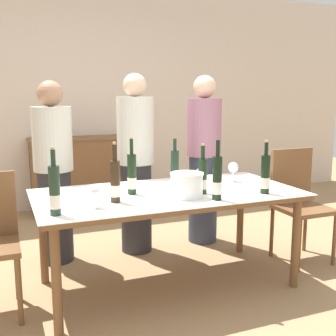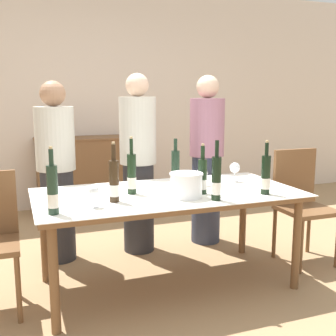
# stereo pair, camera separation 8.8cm
# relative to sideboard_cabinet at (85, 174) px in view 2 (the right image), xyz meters

# --- Properties ---
(ground_plane) EXTENTS (12.00, 12.00, 0.00)m
(ground_plane) POSITION_rel_sideboard_cabinet_xyz_m (0.24, -2.34, -0.46)
(ground_plane) COLOR #A37F56
(back_wall) EXTENTS (8.00, 0.10, 2.80)m
(back_wall) POSITION_rel_sideboard_cabinet_xyz_m (0.24, 0.29, 0.94)
(back_wall) COLOR beige
(back_wall) RESTS_ON ground_plane
(sideboard_cabinet) EXTENTS (1.18, 0.46, 0.92)m
(sideboard_cabinet) POSITION_rel_sideboard_cabinet_xyz_m (0.00, 0.00, 0.00)
(sideboard_cabinet) COLOR brown
(sideboard_cabinet) RESTS_ON ground_plane
(dining_table) EXTENTS (1.94, 0.97, 0.73)m
(dining_table) POSITION_rel_sideboard_cabinet_xyz_m (0.24, -2.34, 0.21)
(dining_table) COLOR brown
(dining_table) RESTS_ON ground_plane
(ice_bucket) EXTENTS (0.24, 0.24, 0.17)m
(ice_bucket) POSITION_rel_sideboard_cabinet_xyz_m (0.30, -2.53, 0.36)
(ice_bucket) COLOR white
(ice_bucket) RESTS_ON dining_table
(wine_bottle_0) EXTENTS (0.07, 0.07, 0.41)m
(wine_bottle_0) POSITION_rel_sideboard_cabinet_xyz_m (-0.61, -2.64, 0.41)
(wine_bottle_0) COLOR #1E3323
(wine_bottle_0) RESTS_ON dining_table
(wine_bottle_1) EXTENTS (0.07, 0.07, 0.37)m
(wine_bottle_1) POSITION_rel_sideboard_cabinet_xyz_m (0.45, -2.48, 0.40)
(wine_bottle_1) COLOR black
(wine_bottle_1) RESTS_ON dining_table
(wine_bottle_2) EXTENTS (0.07, 0.07, 0.38)m
(wine_bottle_2) POSITION_rel_sideboard_cabinet_xyz_m (0.35, -2.18, 0.41)
(wine_bottle_2) COLOR #1E3323
(wine_bottle_2) RESTS_ON dining_table
(wine_bottle_3) EXTENTS (0.07, 0.07, 0.42)m
(wine_bottle_3) POSITION_rel_sideboard_cabinet_xyz_m (-0.03, -2.30, 0.41)
(wine_bottle_3) COLOR black
(wine_bottle_3) RESTS_ON dining_table
(wine_bottle_4) EXTENTS (0.07, 0.07, 0.39)m
(wine_bottle_4) POSITION_rel_sideboard_cabinet_xyz_m (0.87, -2.64, 0.41)
(wine_bottle_4) COLOR black
(wine_bottle_4) RESTS_ON dining_table
(wine_bottle_5) EXTENTS (0.07, 0.07, 0.41)m
(wine_bottle_5) POSITION_rel_sideboard_cabinet_xyz_m (0.46, -2.68, 0.42)
(wine_bottle_5) COLOR black
(wine_bottle_5) RESTS_ON dining_table
(wine_bottle_6) EXTENTS (0.07, 0.07, 0.41)m
(wine_bottle_6) POSITION_rel_sideboard_cabinet_xyz_m (-0.20, -2.48, 0.41)
(wine_bottle_6) COLOR #332314
(wine_bottle_6) RESTS_ON dining_table
(wine_glass_0) EXTENTS (0.09, 0.09, 0.16)m
(wine_glass_0) POSITION_rel_sideboard_cabinet_xyz_m (0.88, -2.18, 0.38)
(wine_glass_0) COLOR white
(wine_glass_0) RESTS_ON dining_table
(wine_glass_1) EXTENTS (0.07, 0.07, 0.15)m
(wine_glass_1) POSITION_rel_sideboard_cabinet_xyz_m (-0.36, -2.57, 0.37)
(wine_glass_1) COLOR white
(wine_glass_1) RESTS_ON dining_table
(wine_glass_2) EXTENTS (0.09, 0.09, 0.14)m
(wine_glass_2) POSITION_rel_sideboard_cabinet_xyz_m (0.56, -2.23, 0.37)
(wine_glass_2) COLOR white
(wine_glass_2) RESTS_ON dining_table
(chair_right_end) EXTENTS (0.42, 0.42, 0.97)m
(chair_right_end) POSITION_rel_sideboard_cabinet_xyz_m (1.50, -2.25, 0.10)
(chair_right_end) COLOR brown
(chair_right_end) RESTS_ON ground_plane
(person_host) EXTENTS (0.33, 0.33, 1.55)m
(person_host) POSITION_rel_sideboard_cabinet_xyz_m (-0.48, -1.53, 0.32)
(person_host) COLOR #2D2D33
(person_host) RESTS_ON ground_plane
(person_guest_left) EXTENTS (0.33, 0.33, 1.62)m
(person_guest_left) POSITION_rel_sideboard_cabinet_xyz_m (0.24, -1.56, 0.35)
(person_guest_left) COLOR #2D2D33
(person_guest_left) RESTS_ON ground_plane
(person_guest_right) EXTENTS (0.33, 0.33, 1.62)m
(person_guest_right) POSITION_rel_sideboard_cabinet_xyz_m (0.93, -1.55, 0.35)
(person_guest_right) COLOR #383F56
(person_guest_right) RESTS_ON ground_plane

